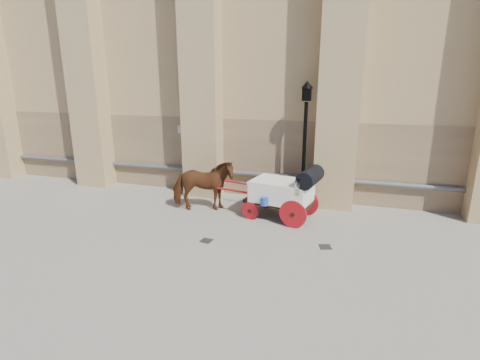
% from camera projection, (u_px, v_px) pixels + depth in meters
% --- Properties ---
extents(ground, '(90.00, 90.00, 0.00)m').
position_uv_depth(ground, '(191.00, 232.00, 11.44)').
color(ground, gray).
rests_on(ground, ground).
extents(horse, '(2.35, 1.60, 1.82)m').
position_uv_depth(horse, '(203.00, 186.00, 13.01)').
color(horse, '#5D2F15').
rests_on(horse, ground).
extents(carriage, '(4.29, 1.93, 1.82)m').
position_uv_depth(carriage, '(286.00, 190.00, 12.23)').
color(carriage, black).
rests_on(carriage, ground).
extents(street_lamp, '(0.42, 0.42, 4.43)m').
position_uv_depth(street_lamp, '(305.00, 142.00, 13.00)').
color(street_lamp, black).
rests_on(street_lamp, ground).
extents(drain_grate_near, '(0.36, 0.36, 0.01)m').
position_uv_depth(drain_grate_near, '(206.00, 241.00, 10.82)').
color(drain_grate_near, black).
rests_on(drain_grate_near, ground).
extents(drain_grate_far, '(0.39, 0.39, 0.01)m').
position_uv_depth(drain_grate_far, '(325.00, 247.00, 10.44)').
color(drain_grate_far, black).
rests_on(drain_grate_far, ground).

